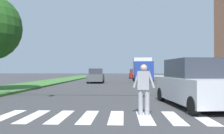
{
  "coord_description": "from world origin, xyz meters",
  "views": [
    {
      "loc": [
        0.69,
        1.17,
        1.51
      ],
      "look_at": [
        -0.39,
        22.43,
        1.77
      ],
      "focal_mm": 37.9,
      "sensor_mm": 36.0,
      "label": 1
    }
  ],
  "objects_px": {
    "suv_crossing": "(194,84)",
    "sedan_midblock": "(96,76)",
    "sedan_distant": "(134,74)",
    "truck_box_delivery": "(142,69)",
    "traffic_light_gantry": "(23,1)",
    "pedestrian_performer": "(144,87)"
  },
  "relations": [
    {
      "from": "pedestrian_performer",
      "to": "sedan_midblock",
      "type": "distance_m",
      "value": 19.95
    },
    {
      "from": "pedestrian_performer",
      "to": "suv_crossing",
      "type": "xyz_separation_m",
      "value": [
        2.24,
        2.04,
        -0.0
      ]
    },
    {
      "from": "traffic_light_gantry",
      "to": "suv_crossing",
      "type": "bearing_deg",
      "value": 2.14
    },
    {
      "from": "suv_crossing",
      "to": "sedan_distant",
      "type": "relative_size",
      "value": 1.1
    },
    {
      "from": "suv_crossing",
      "to": "sedan_midblock",
      "type": "height_order",
      "value": "suv_crossing"
    },
    {
      "from": "traffic_light_gantry",
      "to": "sedan_midblock",
      "type": "relative_size",
      "value": 2.3
    },
    {
      "from": "pedestrian_performer",
      "to": "truck_box_delivery",
      "type": "distance_m",
      "value": 23.88
    },
    {
      "from": "traffic_light_gantry",
      "to": "pedestrian_performer",
      "type": "distance_m",
      "value": 6.26
    },
    {
      "from": "traffic_light_gantry",
      "to": "suv_crossing",
      "type": "relative_size",
      "value": 2.01
    },
    {
      "from": "traffic_light_gantry",
      "to": "sedan_midblock",
      "type": "bearing_deg",
      "value": 86.81
    },
    {
      "from": "sedan_distant",
      "to": "suv_crossing",
      "type": "bearing_deg",
      "value": -88.17
    },
    {
      "from": "suv_crossing",
      "to": "truck_box_delivery",
      "type": "distance_m",
      "value": 21.78
    },
    {
      "from": "sedan_midblock",
      "to": "truck_box_delivery",
      "type": "relative_size",
      "value": 0.68
    },
    {
      "from": "pedestrian_performer",
      "to": "sedan_distant",
      "type": "relative_size",
      "value": 0.39
    },
    {
      "from": "traffic_light_gantry",
      "to": "suv_crossing",
      "type": "xyz_separation_m",
      "value": [
        7.15,
        0.27,
        -3.46
      ]
    },
    {
      "from": "pedestrian_performer",
      "to": "sedan_midblock",
      "type": "bearing_deg",
      "value": 101.32
    },
    {
      "from": "traffic_light_gantry",
      "to": "sedan_distant",
      "type": "relative_size",
      "value": 2.21
    },
    {
      "from": "sedan_midblock",
      "to": "sedan_distant",
      "type": "bearing_deg",
      "value": 71.75
    },
    {
      "from": "suv_crossing",
      "to": "truck_box_delivery",
      "type": "height_order",
      "value": "truck_box_delivery"
    },
    {
      "from": "traffic_light_gantry",
      "to": "pedestrian_performer",
      "type": "height_order",
      "value": "traffic_light_gantry"
    },
    {
      "from": "suv_crossing",
      "to": "truck_box_delivery",
      "type": "relative_size",
      "value": 0.78
    },
    {
      "from": "sedan_distant",
      "to": "truck_box_delivery",
      "type": "height_order",
      "value": "truck_box_delivery"
    }
  ]
}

